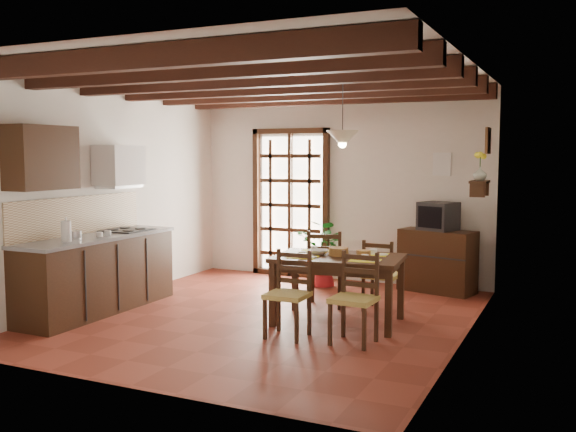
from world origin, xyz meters
The scene contains 25 objects.
ground_plane centered at (0.00, 0.00, 0.00)m, with size 5.00×5.00×0.00m, color maroon.
room_shell centered at (0.00, 0.00, 1.82)m, with size 4.52×5.02×2.81m.
ceiling_beams centered at (0.00, 0.00, 2.69)m, with size 4.50×4.34×0.20m.
french_door centered at (-0.80, 2.45, 1.18)m, with size 1.26×0.11×2.32m.
kitchen_counter centered at (-1.96, -0.60, 0.47)m, with size 0.64×2.25×1.38m.
upper_cabinet centered at (-2.08, -1.30, 1.85)m, with size 0.35×0.80×0.70m, color black.
range_hood centered at (-2.05, -0.05, 1.73)m, with size 0.38×0.60×0.54m.
counter_items centered at (-1.95, -0.51, 0.96)m, with size 0.50×1.43×0.25m.
dining_table centered at (0.85, 0.11, 0.66)m, with size 1.48×1.03×0.76m.
chair_near_left centered at (0.57, -0.63, 0.28)m, with size 0.42×0.40×0.89m.
chair_near_right centered at (1.27, -0.56, 0.28)m, with size 0.44×0.42×0.91m.
chair_far_left centered at (0.44, 0.79, 0.30)m, with size 0.53×0.52×0.96m.
chair_far_right centered at (1.13, 0.86, 0.27)m, with size 0.41×0.39×0.87m.
table_setting centered at (0.85, 0.11, 0.79)m, with size 1.02×0.68×0.09m.
table_bowl centered at (0.60, 0.14, 0.79)m, with size 0.22×0.22×0.05m, color white.
sideboard centered at (1.52, 2.23, 0.43)m, with size 1.01×0.45×0.85m, color black.
crt_tv centered at (1.52, 2.22, 1.04)m, with size 0.57×0.55×0.39m.
fuse_box centered at (1.50, 2.48, 1.75)m, with size 0.25×0.03×0.32m, color white.
plant_pot centered at (-0.05, 1.92, 0.11)m, with size 0.34×0.34×0.20m, color maroon.
potted_plant centered at (-0.05, 1.92, 0.57)m, with size 1.83×1.57×2.04m, color #144C19.
wall_shelf centered at (2.14, 1.60, 1.51)m, with size 0.20×0.42×0.20m.
shelf_vase centered at (2.14, 1.60, 1.65)m, with size 0.15×0.15×0.15m, color #B2BFB2.
shelf_flowers centered at (2.14, 1.60, 1.86)m, with size 0.14×0.14×0.36m.
framed_picture centered at (2.22, 1.60, 2.05)m, with size 0.03×0.32×0.32m.
pendant_lamp centered at (0.85, 0.21, 2.08)m, with size 0.36×0.36×0.84m.
Camera 1 is at (3.30, -6.53, 1.89)m, focal length 40.00 mm.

